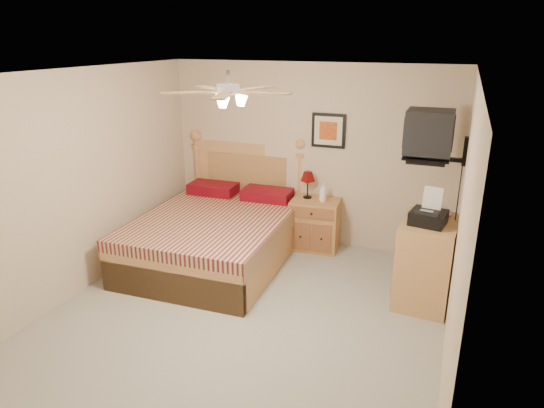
% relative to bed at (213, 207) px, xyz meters
% --- Properties ---
extents(floor, '(4.50, 4.50, 0.00)m').
position_rel_bed_xyz_m(floor, '(0.91, -1.12, -0.75)').
color(floor, gray).
rests_on(floor, ground).
extents(ceiling, '(4.00, 4.50, 0.04)m').
position_rel_bed_xyz_m(ceiling, '(0.91, -1.12, 1.75)').
color(ceiling, white).
rests_on(ceiling, ground).
extents(wall_back, '(4.00, 0.04, 2.50)m').
position_rel_bed_xyz_m(wall_back, '(0.91, 1.13, 0.50)').
color(wall_back, '#CAB394').
rests_on(wall_back, ground).
extents(wall_front, '(4.00, 0.04, 2.50)m').
position_rel_bed_xyz_m(wall_front, '(0.91, -3.37, 0.50)').
color(wall_front, '#CAB394').
rests_on(wall_front, ground).
extents(wall_left, '(0.04, 4.50, 2.50)m').
position_rel_bed_xyz_m(wall_left, '(-1.09, -1.12, 0.50)').
color(wall_left, '#CAB394').
rests_on(wall_left, ground).
extents(wall_right, '(0.04, 4.50, 2.50)m').
position_rel_bed_xyz_m(wall_right, '(2.91, -1.12, 0.50)').
color(wall_right, '#CAB394').
rests_on(wall_right, ground).
extents(bed, '(1.84, 2.37, 1.50)m').
position_rel_bed_xyz_m(bed, '(0.00, 0.00, 0.00)').
color(bed, '#C3844B').
rests_on(bed, ground).
extents(nightstand, '(0.68, 0.53, 0.70)m').
position_rel_bed_xyz_m(nightstand, '(1.10, 0.88, -0.40)').
color(nightstand, '#AB6F38').
rests_on(nightstand, ground).
extents(table_lamp, '(0.24, 0.24, 0.37)m').
position_rel_bed_xyz_m(table_lamp, '(0.96, 0.94, 0.14)').
color(table_lamp, '#620A09').
rests_on(table_lamp, nightstand).
extents(lotion_bottle, '(0.13, 0.13, 0.25)m').
position_rel_bed_xyz_m(lotion_bottle, '(1.20, 0.86, 0.08)').
color(lotion_bottle, white).
rests_on(lotion_bottle, nightstand).
extents(framed_picture, '(0.46, 0.04, 0.46)m').
position_rel_bed_xyz_m(framed_picture, '(1.18, 1.11, 0.87)').
color(framed_picture, black).
rests_on(framed_picture, wall_back).
extents(dresser, '(0.62, 0.84, 0.95)m').
position_rel_bed_xyz_m(dresser, '(2.64, -0.06, -0.27)').
color(dresser, '#BB844C').
rests_on(dresser, ground).
extents(fax_machine, '(0.41, 0.42, 0.37)m').
position_rel_bed_xyz_m(fax_machine, '(2.61, -0.16, 0.39)').
color(fax_machine, black).
rests_on(fax_machine, dresser).
extents(magazine_lower, '(0.25, 0.31, 0.03)m').
position_rel_bed_xyz_m(magazine_lower, '(2.62, 0.22, 0.22)').
color(magazine_lower, tan).
rests_on(magazine_lower, dresser).
extents(magazine_upper, '(0.27, 0.30, 0.02)m').
position_rel_bed_xyz_m(magazine_upper, '(2.62, 0.24, 0.24)').
color(magazine_upper, tan).
rests_on(magazine_upper, magazine_lower).
extents(wall_tv, '(0.56, 0.46, 0.58)m').
position_rel_bed_xyz_m(wall_tv, '(2.66, 0.22, 1.06)').
color(wall_tv, black).
rests_on(wall_tv, wall_right).
extents(ceiling_fan, '(1.14, 1.14, 0.28)m').
position_rel_bed_xyz_m(ceiling_fan, '(0.91, -1.32, 1.61)').
color(ceiling_fan, silver).
rests_on(ceiling_fan, ceiling).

